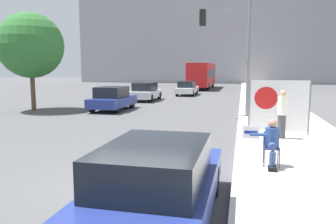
# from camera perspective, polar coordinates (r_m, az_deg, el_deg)

# --- Properties ---
(ground_plane) EXTENTS (160.00, 160.00, 0.00)m
(ground_plane) POSITION_cam_1_polar(r_m,az_deg,el_deg) (7.62, -6.75, -12.99)
(ground_plane) COLOR #4F4F51
(sidewalk_curb) EXTENTS (4.05, 90.00, 0.17)m
(sidewalk_curb) POSITION_cam_1_polar(r_m,az_deg,el_deg) (21.94, 17.61, 0.51)
(sidewalk_curb) COLOR beige
(sidewalk_curb) RESTS_ON ground_plane
(seated_protester) EXTENTS (0.94, 0.77, 1.21)m
(seated_protester) POSITION_cam_1_polar(r_m,az_deg,el_deg) (8.78, 17.52, -4.89)
(seated_protester) COLOR #474C56
(seated_protester) RESTS_ON sidewalk_curb
(jogger_on_sidewalk) EXTENTS (0.34, 0.34, 1.73)m
(jogger_on_sidewalk) POSITION_cam_1_polar(r_m,az_deg,el_deg) (12.40, 19.25, -0.29)
(jogger_on_sidewalk) COLOR #424247
(jogger_on_sidewalk) RESTS_ON sidewalk_curb
(protest_banner) EXTENTS (2.25, 0.06, 2.05)m
(protest_banner) POSITION_cam_1_polar(r_m,az_deg,el_deg) (13.16, 18.65, 1.04)
(protest_banner) COLOR slate
(protest_banner) RESTS_ON sidewalk_curb
(traffic_light_pole) EXTENTS (2.66, 2.43, 5.87)m
(traffic_light_pole) POSITION_cam_1_polar(r_m,az_deg,el_deg) (17.68, 10.98, 12.12)
(traffic_light_pole) COLOR slate
(traffic_light_pole) RESTS_ON sidewalk_curb
(parked_car_curbside) EXTENTS (1.89, 4.65, 1.43)m
(parked_car_curbside) POSITION_cam_1_polar(r_m,az_deg,el_deg) (5.73, -1.99, -12.37)
(parked_car_curbside) COLOR navy
(parked_car_curbside) RESTS_ON ground_plane
(car_on_road_nearest) EXTENTS (1.87, 4.11, 1.51)m
(car_on_road_nearest) POSITION_cam_1_polar(r_m,az_deg,el_deg) (21.12, -9.63, 2.31)
(car_on_road_nearest) COLOR navy
(car_on_road_nearest) RESTS_ON ground_plane
(car_on_road_midblock) EXTENTS (1.85, 4.20, 1.50)m
(car_on_road_midblock) POSITION_cam_1_polar(r_m,az_deg,el_deg) (27.14, -3.95, 3.55)
(car_on_road_midblock) COLOR silver
(car_on_road_midblock) RESTS_ON ground_plane
(car_on_road_distant) EXTENTS (1.71, 4.63, 1.41)m
(car_on_road_distant) POSITION_cam_1_polar(r_m,az_deg,el_deg) (32.74, 3.35, 4.19)
(car_on_road_distant) COLOR white
(car_on_road_distant) RESTS_ON ground_plane
(city_bus_on_road) EXTENTS (2.50, 10.90, 3.28)m
(city_bus_on_road) POSITION_cam_1_polar(r_m,az_deg,el_deg) (43.16, 5.96, 6.56)
(city_bus_on_road) COLOR red
(city_bus_on_road) RESTS_ON ground_plane
(street_tree_near_curb) EXTENTS (4.06, 4.06, 6.11)m
(street_tree_near_curb) POSITION_cam_1_polar(r_m,az_deg,el_deg) (22.52, -22.83, 10.61)
(street_tree_near_curb) COLOR brown
(street_tree_near_curb) RESTS_ON ground_plane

